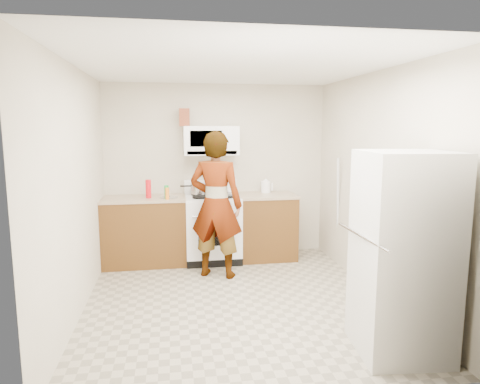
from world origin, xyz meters
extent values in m
plane|color=gray|center=(0.00, 0.00, 0.00)|extent=(3.60, 3.60, 0.00)
cube|color=beige|center=(0.00, 1.79, 1.25)|extent=(3.20, 0.02, 2.50)
cube|color=beige|center=(1.59, 0.00, 1.25)|extent=(0.02, 3.60, 2.50)
cube|color=#573014|center=(-1.04, 1.49, 0.45)|extent=(1.12, 0.62, 0.90)
cube|color=tan|center=(-1.04, 1.49, 0.92)|extent=(1.14, 0.64, 0.03)
cube|color=#573014|center=(0.68, 1.49, 0.45)|extent=(0.80, 0.62, 0.90)
cube|color=tan|center=(0.68, 1.49, 0.92)|extent=(0.82, 0.64, 0.03)
cube|color=white|center=(-0.10, 1.48, 0.45)|extent=(0.76, 0.65, 0.90)
cube|color=white|center=(-0.10, 1.48, 0.92)|extent=(0.76, 0.62, 0.03)
cube|color=white|center=(-0.10, 1.76, 1.03)|extent=(0.76, 0.08, 0.20)
cube|color=white|center=(-0.10, 1.61, 1.70)|extent=(0.76, 0.38, 0.40)
imported|color=tan|center=(-0.12, 0.83, 0.92)|extent=(0.79, 0.67, 1.85)
cube|color=silver|center=(1.21, -1.27, 0.85)|extent=(0.77, 0.77, 1.70)
cylinder|color=white|center=(0.71, 1.65, 1.02)|extent=(0.17, 0.17, 0.17)
cube|color=brown|center=(-0.46, 1.61, 2.02)|extent=(0.15, 0.15, 0.24)
cylinder|color=#B9B9BE|center=(-0.27, 1.59, 1.02)|extent=(0.31, 0.31, 0.13)
cube|color=silver|center=(0.06, 1.39, 0.96)|extent=(0.26, 0.18, 0.05)
cylinder|color=red|center=(-0.97, 1.42, 1.06)|extent=(0.10, 0.10, 0.25)
cylinder|color=orange|center=(-0.72, 1.28, 1.01)|extent=(0.06, 0.06, 0.16)
cylinder|color=#198D34|center=(-0.73, 1.30, 1.03)|extent=(0.08, 0.08, 0.19)
cylinder|color=white|center=(-0.70, 1.40, 0.94)|extent=(0.28, 0.28, 0.01)
cylinder|color=silver|center=(1.59, 1.06, 0.75)|extent=(0.19, 0.29, 1.47)
camera|label=1|loc=(-0.66, -4.41, 1.89)|focal=32.00mm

